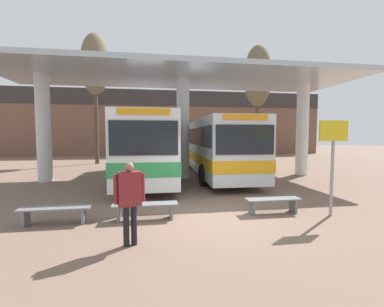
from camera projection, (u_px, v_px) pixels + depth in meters
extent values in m
plane|color=#755B4C|center=(213.00, 217.00, 7.48)|extent=(100.00, 100.00, 0.00)
cube|color=brown|center=(166.00, 123.00, 31.20)|extent=(40.00, 0.50, 7.83)
cube|color=#332D2D|center=(166.00, 98.00, 31.00)|extent=(40.00, 0.58, 1.88)
cylinder|color=silver|center=(44.00, 128.00, 13.21)|extent=(0.71, 0.71, 5.55)
cylinder|color=silver|center=(183.00, 129.00, 14.34)|extent=(0.71, 0.71, 5.55)
cylinder|color=silver|center=(302.00, 129.00, 15.46)|extent=(0.71, 0.71, 5.55)
cube|color=#A8B7C1|center=(183.00, 76.00, 14.13)|extent=(19.50, 6.48, 0.24)
cube|color=white|center=(146.00, 145.00, 14.05)|extent=(2.65, 10.40, 3.02)
cube|color=black|center=(146.00, 135.00, 14.01)|extent=(2.68, 9.98, 0.97)
cube|color=#2D934C|center=(146.00, 158.00, 14.10)|extent=(2.69, 10.44, 0.54)
cube|color=black|center=(144.00, 138.00, 8.88)|extent=(2.36, 0.08, 1.21)
cube|color=orange|center=(144.00, 111.00, 8.82)|extent=(1.80, 0.06, 0.22)
cylinder|color=black|center=(115.00, 180.00, 10.77)|extent=(0.29, 1.05, 1.05)
cylinder|color=black|center=(175.00, 178.00, 11.19)|extent=(0.29, 1.05, 1.05)
cylinder|color=black|center=(127.00, 164.00, 16.74)|extent=(0.29, 1.05, 1.05)
cylinder|color=black|center=(166.00, 163.00, 17.16)|extent=(0.29, 1.05, 1.05)
cube|color=silver|center=(213.00, 145.00, 15.95)|extent=(2.89, 11.98, 2.91)
cube|color=black|center=(213.00, 136.00, 15.91)|extent=(2.91, 11.51, 0.93)
cube|color=orange|center=(213.00, 156.00, 15.99)|extent=(2.93, 12.02, 0.52)
cube|color=black|center=(245.00, 140.00, 9.99)|extent=(2.35, 0.13, 1.17)
cube|color=orange|center=(246.00, 117.00, 9.93)|extent=(1.78, 0.10, 0.22)
cylinder|color=black|center=(203.00, 175.00, 12.22)|extent=(0.31, 1.03, 1.02)
cylinder|color=black|center=(254.00, 174.00, 12.54)|extent=(0.31, 1.03, 1.02)
cylinder|color=black|center=(187.00, 161.00, 19.12)|extent=(0.31, 1.03, 1.02)
cylinder|color=black|center=(220.00, 160.00, 19.44)|extent=(0.31, 1.03, 1.02)
cube|color=slate|center=(55.00, 208.00, 6.90)|extent=(1.84, 0.44, 0.04)
cube|color=slate|center=(26.00, 218.00, 6.80)|extent=(0.07, 0.37, 0.42)
cube|color=slate|center=(84.00, 215.00, 7.03)|extent=(0.07, 0.37, 0.42)
cube|color=slate|center=(145.00, 204.00, 7.27)|extent=(1.84, 0.44, 0.04)
cube|color=slate|center=(119.00, 213.00, 7.17)|extent=(0.07, 0.37, 0.42)
cube|color=slate|center=(171.00, 211.00, 7.40)|extent=(0.07, 0.37, 0.42)
cube|color=slate|center=(273.00, 199.00, 7.87)|extent=(1.69, 0.44, 0.04)
cube|color=slate|center=(252.00, 207.00, 7.78)|extent=(0.07, 0.37, 0.42)
cube|color=slate|center=(293.00, 205.00, 7.99)|extent=(0.07, 0.37, 0.42)
cylinder|color=gray|center=(332.00, 179.00, 7.60)|extent=(0.09, 0.09, 2.23)
cube|color=gold|center=(334.00, 131.00, 7.50)|extent=(0.90, 0.06, 0.60)
cylinder|color=black|center=(126.00, 226.00, 5.52)|extent=(0.16, 0.16, 0.88)
cylinder|color=black|center=(134.00, 225.00, 5.59)|extent=(0.16, 0.16, 0.88)
cube|color=maroon|center=(129.00, 189.00, 5.50)|extent=(0.53, 0.38, 0.74)
sphere|color=#89664C|center=(129.00, 167.00, 5.47)|extent=(0.20, 0.20, 0.20)
cylinder|color=maroon|center=(116.00, 189.00, 5.38)|extent=(0.12, 0.12, 0.62)
cylinder|color=maroon|center=(143.00, 187.00, 5.62)|extent=(0.12, 0.12, 0.62)
cylinder|color=#473A2B|center=(257.00, 127.00, 23.77)|extent=(0.32, 0.32, 6.27)
ellipsoid|color=brown|center=(258.00, 76.00, 23.44)|extent=(2.53, 2.53, 5.57)
cylinder|color=#473A2B|center=(96.00, 123.00, 21.66)|extent=(0.34, 0.34, 6.89)
ellipsoid|color=brown|center=(95.00, 64.00, 21.32)|extent=(2.30, 2.30, 5.07)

